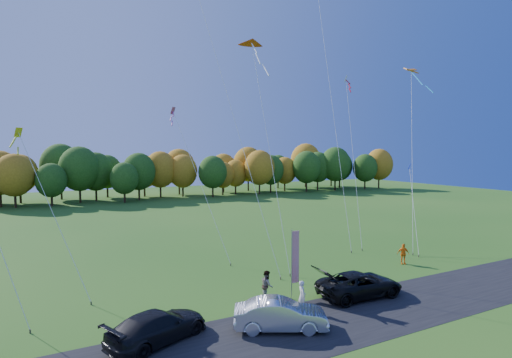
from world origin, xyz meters
name	(u,v)px	position (x,y,z in m)	size (l,w,h in m)	color
ground	(300,295)	(0.00, 0.00, 0.00)	(160.00, 160.00, 0.00)	#215516
asphalt_strip	(341,319)	(0.00, -4.00, 0.01)	(90.00, 6.00, 0.01)	black
tree_line	(134,200)	(0.00, 55.00, 0.00)	(116.00, 12.00, 10.00)	#1E4711
black_suv	(360,284)	(3.24, -1.86, 0.77)	(2.55, 5.53, 1.54)	black
silver_sedan	(280,315)	(-3.58, -3.59, 0.78)	(1.65, 4.73, 1.56)	silver
dark_truck_a	(158,326)	(-9.44, -1.97, 0.74)	(2.09, 5.13, 1.49)	black
person_tailgate_a	(302,296)	(-1.29, -2.14, 0.88)	(0.64, 0.42, 1.77)	silver
person_tailgate_b	(267,285)	(-2.21, 0.29, 0.91)	(0.88, 0.69, 1.82)	gray
person_east	(403,254)	(11.32, 2.03, 0.83)	(0.97, 0.40, 1.66)	orange
feather_flag	(295,256)	(-0.58, -0.25, 2.64)	(0.57, 0.10, 4.32)	#999999
kite_delta_blue	(225,86)	(-1.43, 8.56, 14.18)	(5.53, 11.78, 29.33)	#4C3F33
kite_parafoil_orange	(331,99)	(12.14, 12.54, 14.43)	(6.12, 12.40, 29.20)	#4C3F33
kite_delta_red	(268,137)	(2.16, 8.05, 10.21)	(2.36, 9.41, 20.15)	#4C3F33
kite_parafoil_rainbow	(412,151)	(18.15, 7.39, 9.11)	(9.65, 8.31, 18.63)	#4C3F33
kite_diamond_yellow	(52,212)	(-13.71, 7.45, 5.28)	(4.29, 6.64, 10.99)	#4C3F33
kite_diamond_white	(353,157)	(12.84, 9.89, 8.49)	(3.59, 6.79, 17.44)	#4C3F33
kite_diamond_pink	(200,182)	(-2.50, 11.51, 6.48)	(3.09, 7.66, 13.39)	#4C3F33
kite_diamond_blue_low	(414,207)	(16.26, 5.37, 3.87)	(4.68, 5.46, 8.15)	#4C3F33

